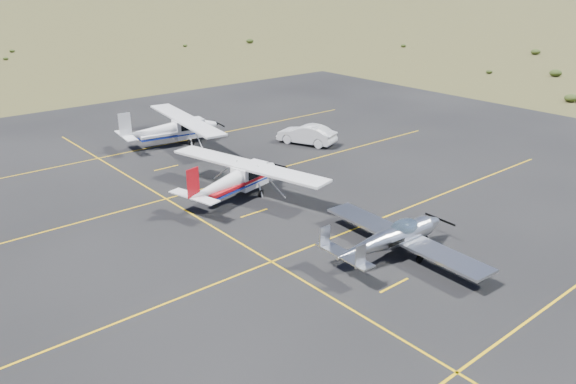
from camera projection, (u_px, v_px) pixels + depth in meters
name	position (u px, v px, depth m)	size (l,w,h in m)	color
ground	(380.00, 241.00, 30.59)	(1600.00, 1600.00, 0.00)	#383D1C
apron	(297.00, 203.00, 35.59)	(72.00, 72.00, 0.02)	black
aircraft_low_wing	(394.00, 237.00, 28.66)	(7.33, 10.22, 2.22)	#BABCC1
aircraft_cessna	(236.00, 178.00, 35.94)	(7.85, 12.10, 3.06)	white
aircraft_plain	(172.00, 128.00, 47.14)	(7.70, 12.73, 3.21)	white
sedan	(307.00, 134.00, 47.54)	(1.75, 5.01, 1.65)	silver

